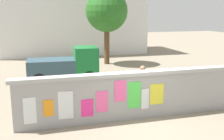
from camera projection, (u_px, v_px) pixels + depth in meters
ground at (90, 71)px, 17.12m from camera, size 60.00×60.00×0.00m
poster_wall at (134, 95)px, 9.42m from camera, size 8.23×0.42×1.66m
auto_rickshaw_truck at (67, 65)px, 14.32m from camera, size 3.67×1.68×1.85m
motorcycle at (146, 80)px, 13.10m from camera, size 1.90×0.56×0.87m
bicycle_near at (100, 90)px, 11.63m from camera, size 1.67×0.56×0.95m
person_walking at (142, 82)px, 10.64m from camera, size 0.48×0.48×1.62m
tree_roadside at (107, 11)px, 18.83m from camera, size 2.92×2.92×5.18m
building_background at (72, 17)px, 24.50m from camera, size 12.86×5.70×6.28m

